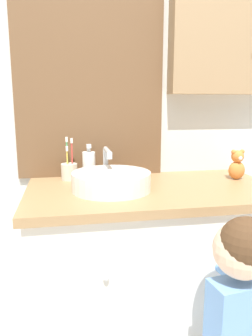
{
  "coord_description": "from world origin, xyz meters",
  "views": [
    {
      "loc": [
        -0.36,
        -1.03,
        1.21
      ],
      "look_at": [
        -0.13,
        0.25,
        0.95
      ],
      "focal_mm": 35.0,
      "sensor_mm": 36.0,
      "label": 1
    }
  ],
  "objects": [
    {
      "name": "vanity_counter",
      "position": [
        0.0,
        0.3,
        0.43
      ],
      "size": [
        1.08,
        0.6,
        0.85
      ],
      "color": "silver",
      "rests_on": "ground_plane"
    },
    {
      "name": "soap_dispenser",
      "position": [
        -0.26,
        0.52,
        0.92
      ],
      "size": [
        0.06,
        0.06,
        0.17
      ],
      "color": "white",
      "rests_on": "vanity_counter"
    },
    {
      "name": "wall_back",
      "position": [
        0.02,
        0.62,
        1.28
      ],
      "size": [
        3.2,
        0.18,
        2.5
      ],
      "color": "silver",
      "rests_on": "ground_plane"
    },
    {
      "name": "child_figure",
      "position": [
        0.15,
        -0.18,
        0.57
      ],
      "size": [
        0.2,
        0.44,
        0.88
      ],
      "color": "slate",
      "rests_on": "ground_plane"
    },
    {
      "name": "sink_basin",
      "position": [
        -0.18,
        0.29,
        0.89
      ],
      "size": [
        0.33,
        0.38,
        0.16
      ],
      "color": "white",
      "rests_on": "vanity_counter"
    },
    {
      "name": "toothbrush_holder",
      "position": [
        -0.35,
        0.51,
        0.9
      ],
      "size": [
        0.08,
        0.08,
        0.2
      ],
      "color": "beige",
      "rests_on": "vanity_counter"
    },
    {
      "name": "teddy_bear",
      "position": [
        0.43,
        0.38,
        0.92
      ],
      "size": [
        0.08,
        0.07,
        0.14
      ],
      "color": "orange",
      "rests_on": "vanity_counter"
    }
  ]
}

